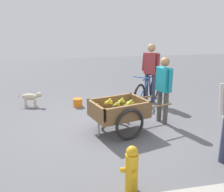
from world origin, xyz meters
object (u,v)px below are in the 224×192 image
at_px(fruit_cart, 119,112).
at_px(cyclist_person, 151,68).
at_px(vendor_person, 164,85).
at_px(bicycle, 148,91).
at_px(dog, 31,97).
at_px(plastic_bucket, 78,103).
at_px(fire_hydrant, 131,169).

distance_m(fruit_cart, cyclist_person, 2.43).
xyz_separation_m(vendor_person, bicycle, (-0.16, -1.49, -0.54)).
height_order(vendor_person, bicycle, vendor_person).
height_order(bicycle, cyclist_person, cyclist_person).
distance_m(dog, plastic_bucket, 1.29).
bearing_deg(fire_hydrant, plastic_bucket, -83.65).
distance_m(dog, fire_hydrant, 4.48).
bearing_deg(fruit_cart, cyclist_person, -125.54).
bearing_deg(fruit_cart, fire_hydrant, 81.70).
xyz_separation_m(cyclist_person, fire_hydrant, (1.66, 3.89, -0.68)).
height_order(cyclist_person, fire_hydrant, cyclist_person).
height_order(vendor_person, plastic_bucket, vendor_person).
bearing_deg(vendor_person, dog, -31.16).
bearing_deg(fire_hydrant, bicycle, -112.33).
distance_m(vendor_person, dog, 3.64).
distance_m(vendor_person, cyclist_person, 1.62).
bearing_deg(bicycle, fruit_cart, 55.06).
relative_size(fruit_cart, vendor_person, 1.19).
distance_m(fruit_cart, vendor_person, 1.24).
relative_size(fruit_cart, plastic_bucket, 7.18).
bearing_deg(dog, cyclist_person, 175.57).
distance_m(fire_hydrant, plastic_bucket, 3.90).
relative_size(vendor_person, plastic_bucket, 6.04).
distance_m(fruit_cart, fire_hydrant, 1.99).
bearing_deg(dog, vendor_person, 148.84).
distance_m(cyclist_person, plastic_bucket, 2.28).
bearing_deg(fire_hydrant, fruit_cart, -98.30).
bearing_deg(cyclist_person, bicycle, 45.56).
height_order(vendor_person, fire_hydrant, vendor_person).
bearing_deg(plastic_bucket, bicycle, 177.43).
xyz_separation_m(cyclist_person, plastic_bucket, (2.09, 0.02, -0.90)).
bearing_deg(vendor_person, bicycle, -96.27).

